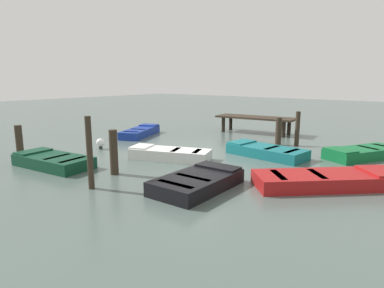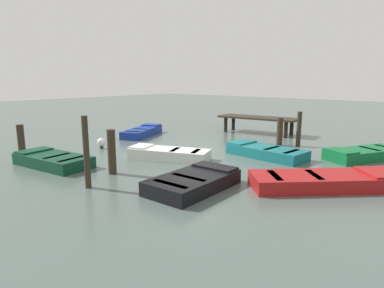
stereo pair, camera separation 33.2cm
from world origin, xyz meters
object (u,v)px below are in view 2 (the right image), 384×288
at_px(rowboat_black, 194,181).
at_px(mooring_piling_near_left, 112,152).
at_px(rowboat_teal, 266,151).
at_px(mooring_piling_mid_left, 280,132).
at_px(dock_segment, 258,119).
at_px(rowboat_green, 364,154).
at_px(mooring_piling_center, 21,139).
at_px(marker_buoy, 101,142).
at_px(rowboat_red, 326,180).
at_px(rowboat_dark_green, 53,160).
at_px(mooring_piling_far_right, 86,152).
at_px(rowboat_white, 169,154).
at_px(mooring_piling_mid_right, 299,129).
at_px(rowboat_blue, 142,132).

relative_size(rowboat_black, mooring_piling_near_left, 1.89).
xyz_separation_m(rowboat_teal, mooring_piling_mid_left, (-0.60, 2.47, 0.43)).
distance_m(dock_segment, mooring_piling_near_left, 10.26).
relative_size(mooring_piling_mid_left, mooring_piling_near_left, 0.88).
relative_size(dock_segment, rowboat_green, 1.36).
xyz_separation_m(mooring_piling_mid_left, mooring_piling_center, (-7.36, -8.48, -0.04)).
height_order(mooring_piling_mid_left, marker_buoy, mooring_piling_mid_left).
bearing_deg(rowboat_red, mooring_piling_mid_left, 84.11).
xyz_separation_m(rowboat_dark_green, mooring_piling_far_right, (3.09, -0.56, 0.82)).
relative_size(rowboat_white, marker_buoy, 6.81).
bearing_deg(rowboat_green, mooring_piling_near_left, -10.23).
bearing_deg(rowboat_dark_green, marker_buoy, -74.64).
bearing_deg(mooring_piling_mid_right, rowboat_white, -116.66).
bearing_deg(rowboat_green, rowboat_blue, -52.41).
bearing_deg(rowboat_red, mooring_piling_near_left, 163.81).
bearing_deg(mooring_piling_far_right, mooring_piling_center, 173.22).
distance_m(rowboat_blue, rowboat_white, 5.70).
xyz_separation_m(rowboat_dark_green, mooring_piling_mid_left, (4.54, 8.62, 0.43)).
height_order(dock_segment, rowboat_black, dock_segment).
bearing_deg(rowboat_dark_green, mooring_piling_mid_left, -124.90).
height_order(rowboat_green, rowboat_red, same).
bearing_deg(mooring_piling_far_right, rowboat_dark_green, 169.66).
bearing_deg(rowboat_teal, mooring_piling_mid_left, -69.96).
height_order(rowboat_dark_green, rowboat_green, same).
distance_m(rowboat_black, rowboat_teal, 4.87).
bearing_deg(marker_buoy, rowboat_teal, 27.37).
distance_m(rowboat_blue, rowboat_green, 10.82).
bearing_deg(dock_segment, mooring_piling_center, -120.87).
bearing_deg(mooring_piling_center, mooring_piling_mid_left, 49.01).
bearing_deg(rowboat_black, rowboat_green, -23.22).
bearing_deg(dock_segment, rowboat_black, -77.45).
xyz_separation_m(mooring_piling_mid_right, marker_buoy, (-6.46, -6.15, -0.51)).
xyz_separation_m(mooring_piling_mid_left, mooring_piling_near_left, (-2.10, -7.85, 0.09)).
bearing_deg(dock_segment, mooring_piling_far_right, -91.62).
height_order(rowboat_green, rowboat_white, same).
height_order(rowboat_white, mooring_piling_mid_right, mooring_piling_mid_right).
height_order(rowboat_black, rowboat_green, same).
height_order(rowboat_dark_green, mooring_piling_far_right, mooring_piling_far_right).
height_order(rowboat_black, mooring_piling_far_right, mooring_piling_far_right).
bearing_deg(mooring_piling_center, rowboat_dark_green, -2.83).
bearing_deg(rowboat_dark_green, mooring_piling_near_left, -169.77).
bearing_deg(rowboat_red, mooring_piling_center, 154.59).
relative_size(rowboat_green, mooring_piling_near_left, 2.30).
bearing_deg(dock_segment, mooring_piling_near_left, -94.58).
bearing_deg(mooring_piling_mid_left, mooring_piling_near_left, -104.98).
height_order(rowboat_teal, rowboat_red, same).
height_order(dock_segment, mooring_piling_mid_right, mooring_piling_mid_right).
relative_size(dock_segment, rowboat_red, 1.17).
height_order(rowboat_teal, mooring_piling_center, mooring_piling_center).
height_order(dock_segment, rowboat_white, dock_segment).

